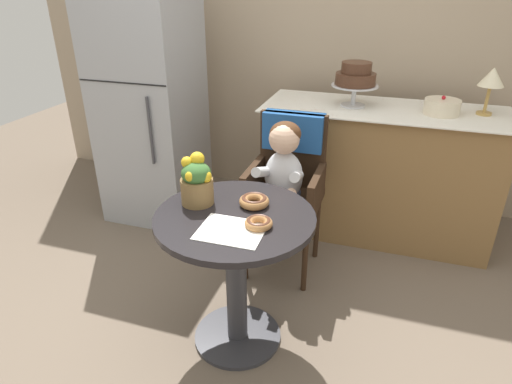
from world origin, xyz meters
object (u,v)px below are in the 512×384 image
(seated_child, at_px, (282,173))
(cafe_table, at_px, (236,255))
(refrigerator, at_px, (150,104))
(round_layer_cake, at_px, (442,107))
(table_lamp, at_px, (492,79))
(donut_front, at_px, (254,201))
(wicker_chair, at_px, (289,169))
(flower_vase, at_px, (197,181))
(donut_mid, at_px, (259,223))
(tiered_cake_stand, at_px, (356,78))

(seated_child, bearing_deg, cafe_table, -95.63)
(refrigerator, bearing_deg, round_layer_cake, 5.31)
(seated_child, xyz_separation_m, table_lamp, (1.07, 0.75, 0.44))
(seated_child, bearing_deg, donut_front, -90.57)
(donut_front, height_order, round_layer_cake, round_layer_cake)
(seated_child, height_order, table_lamp, table_lamp)
(wicker_chair, height_order, donut_front, wicker_chair)
(wicker_chair, relative_size, donut_front, 6.93)
(donut_front, bearing_deg, flower_vase, -168.22)
(flower_vase, bearing_deg, round_layer_cake, 48.39)
(donut_mid, height_order, flower_vase, flower_vase)
(donut_front, distance_m, table_lamp, 1.69)
(flower_vase, xyz_separation_m, refrigerator, (-0.85, 1.04, 0.02))
(donut_front, distance_m, flower_vase, 0.28)
(wicker_chair, relative_size, round_layer_cake, 4.48)
(donut_mid, distance_m, flower_vase, 0.37)
(round_layer_cake, relative_size, refrigerator, 0.13)
(cafe_table, bearing_deg, round_layer_cake, 55.40)
(donut_mid, xyz_separation_m, tiered_cake_stand, (0.21, 1.36, 0.34))
(seated_child, relative_size, flower_vase, 3.03)
(flower_vase, distance_m, refrigerator, 1.34)
(donut_front, bearing_deg, round_layer_cake, 54.67)
(donut_mid, xyz_separation_m, round_layer_cake, (0.75, 1.34, 0.21))
(seated_child, distance_m, tiered_cake_stand, 0.86)
(cafe_table, height_order, round_layer_cake, round_layer_cake)
(tiered_cake_stand, xyz_separation_m, table_lamp, (0.79, 0.05, 0.03))
(flower_vase, bearing_deg, seated_child, 64.07)
(seated_child, distance_m, donut_front, 0.49)
(cafe_table, relative_size, seated_child, 0.99)
(table_lamp, bearing_deg, donut_mid, -125.33)
(donut_front, bearing_deg, donut_mid, -66.17)
(wicker_chair, xyz_separation_m, table_lamp, (1.07, 0.60, 0.48))
(seated_child, height_order, flower_vase, seated_child)
(flower_vase, bearing_deg, table_lamp, 44.05)
(cafe_table, distance_m, donut_front, 0.27)
(tiered_cake_stand, distance_m, round_layer_cake, 0.56)
(seated_child, xyz_separation_m, round_layer_cake, (0.82, 0.68, 0.27))
(flower_vase, bearing_deg, tiered_cake_stand, 66.24)
(donut_front, xyz_separation_m, flower_vase, (-0.26, -0.05, 0.08))
(seated_child, xyz_separation_m, refrigerator, (-1.11, 0.50, 0.17))
(wicker_chair, relative_size, table_lamp, 3.35)
(flower_vase, relative_size, tiered_cake_stand, 0.80)
(flower_vase, bearing_deg, refrigerator, 129.06)
(wicker_chair, relative_size, flower_vase, 3.98)
(cafe_table, height_order, donut_front, donut_front)
(flower_vase, height_order, round_layer_cake, round_layer_cake)
(donut_mid, bearing_deg, donut_front, 113.83)
(table_lamp, bearing_deg, refrigerator, -173.46)
(donut_mid, relative_size, tiered_cake_stand, 0.39)
(seated_child, bearing_deg, wicker_chair, 90.00)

